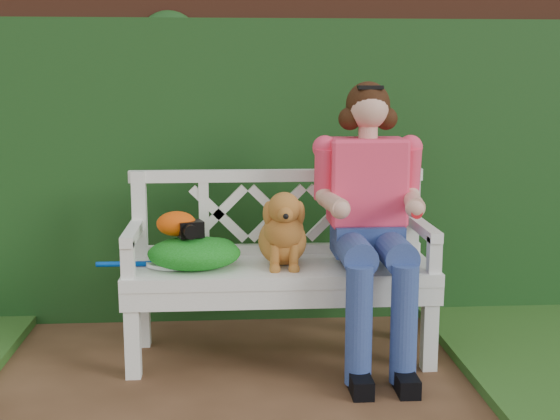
{
  "coord_description": "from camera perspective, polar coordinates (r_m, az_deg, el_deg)",
  "views": [
    {
      "loc": [
        0.0,
        -2.57,
        1.39
      ],
      "look_at": [
        0.25,
        0.99,
        0.75
      ],
      "focal_mm": 48.0,
      "sensor_mm": 36.0,
      "label": 1
    }
  ],
  "objects": [
    {
      "name": "brick_wall",
      "position": [
        4.48,
        -4.0,
        6.42
      ],
      "size": [
        10.0,
        0.3,
        2.2
      ],
      "primitive_type": "cube",
      "color": "brown",
      "rests_on": "ground"
    },
    {
      "name": "ivy_hedge",
      "position": [
        4.28,
        -3.96,
        2.89
      ],
      "size": [
        10.0,
        0.18,
        1.7
      ],
      "primitive_type": "cube",
      "color": "#1C4016",
      "rests_on": "ground"
    },
    {
      "name": "garden_bench",
      "position": [
        3.75,
        -0.0,
        -7.7
      ],
      "size": [
        1.64,
        0.79,
        0.48
      ],
      "primitive_type": null,
      "rotation": [
        0.0,
        0.0,
        0.13
      ],
      "color": "white",
      "rests_on": "ground"
    },
    {
      "name": "seated_woman",
      "position": [
        3.67,
        6.71,
        -1.34
      ],
      "size": [
        0.82,
        0.91,
        1.32
      ],
      "primitive_type": null,
      "rotation": [
        0.0,
        0.0,
        -0.43
      ],
      "color": "#D64B55",
      "rests_on": "ground"
    },
    {
      "name": "dog",
      "position": [
        3.61,
        0.21,
        -1.33
      ],
      "size": [
        0.37,
        0.42,
        0.38
      ],
      "primitive_type": null,
      "rotation": [
        0.0,
        0.0,
        0.43
      ],
      "color": "#BB7430",
      "rests_on": "garden_bench"
    },
    {
      "name": "tennis_racket",
      "position": [
        3.68,
        -8.33,
        -4.03
      ],
      "size": [
        0.58,
        0.3,
        0.03
      ],
      "primitive_type": null,
      "rotation": [
        0.0,
        0.0,
        -0.12
      ],
      "color": "white",
      "rests_on": "garden_bench"
    },
    {
      "name": "green_bag",
      "position": [
        3.62,
        -6.56,
        -3.23
      ],
      "size": [
        0.55,
        0.5,
        0.15
      ],
      "primitive_type": null,
      "rotation": [
        0.0,
        0.0,
        -0.42
      ],
      "color": "#1B8F2E",
      "rests_on": "garden_bench"
    },
    {
      "name": "camera_item",
      "position": [
        3.59,
        -6.83,
        -1.45
      ],
      "size": [
        0.14,
        0.12,
        0.08
      ],
      "primitive_type": "cube",
      "rotation": [
        0.0,
        0.0,
        0.31
      ],
      "color": "black",
      "rests_on": "green_bag"
    },
    {
      "name": "baseball_glove",
      "position": [
        3.62,
        -7.89,
        -1.04
      ],
      "size": [
        0.22,
        0.19,
        0.12
      ],
      "primitive_type": "ellipsoid",
      "rotation": [
        0.0,
        0.0,
        -0.28
      ],
      "color": "#D94808",
      "rests_on": "green_bag"
    }
  ]
}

